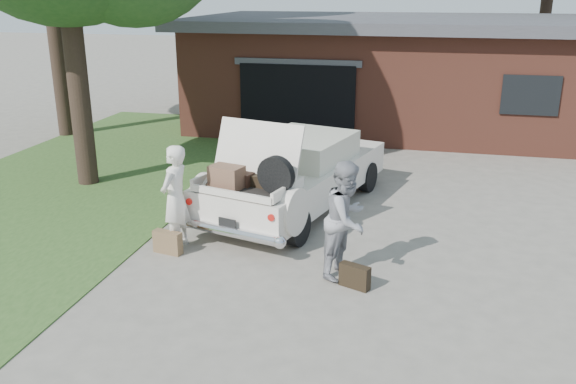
# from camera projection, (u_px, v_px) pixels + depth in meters

# --- Properties ---
(ground) EXTENTS (90.00, 90.00, 0.00)m
(ground) POSITION_uv_depth(u_px,v_px,m) (279.00, 271.00, 9.40)
(ground) COLOR gray
(ground) RESTS_ON ground
(grass_strip) EXTENTS (6.00, 16.00, 0.02)m
(grass_strip) POSITION_uv_depth(u_px,v_px,m) (70.00, 187.00, 13.38)
(grass_strip) COLOR #2D4C1E
(grass_strip) RESTS_ON ground
(house) EXTENTS (12.80, 7.80, 3.30)m
(house) POSITION_uv_depth(u_px,v_px,m) (398.00, 71.00, 19.23)
(house) COLOR brown
(house) RESTS_ON ground
(sedan) EXTENTS (3.11, 5.29, 2.00)m
(sedan) POSITION_uv_depth(u_px,v_px,m) (296.00, 173.00, 11.85)
(sedan) COLOR silver
(sedan) RESTS_ON ground
(woman_left) EXTENTS (0.50, 0.69, 1.77)m
(woman_left) POSITION_uv_depth(u_px,v_px,m) (175.00, 198.00, 10.00)
(woman_left) COLOR white
(woman_left) RESTS_ON ground
(woman_right) EXTENTS (0.93, 1.05, 1.79)m
(woman_right) POSITION_uv_depth(u_px,v_px,m) (347.00, 219.00, 9.04)
(woman_right) COLOR gray
(woman_right) RESTS_ON ground
(suitcase_left) EXTENTS (0.51, 0.25, 0.38)m
(suitcase_left) POSITION_uv_depth(u_px,v_px,m) (168.00, 242.00, 10.00)
(suitcase_left) COLOR olive
(suitcase_left) RESTS_ON ground
(suitcase_right) EXTENTS (0.48, 0.31, 0.36)m
(suitcase_right) POSITION_uv_depth(u_px,v_px,m) (355.00, 276.00, 8.85)
(suitcase_right) COLOR black
(suitcase_right) RESTS_ON ground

